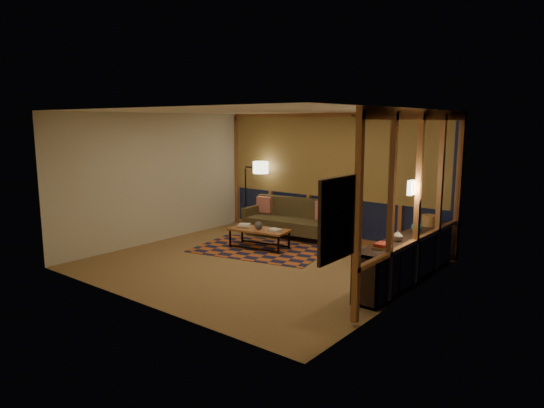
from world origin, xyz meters
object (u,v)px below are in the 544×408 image
Objects in this scene: coffee_table at (259,239)px; floor_lamp at (246,195)px; bookshelf at (408,258)px; sofa at (290,219)px.

floor_lamp reaches higher than coffee_table.
bookshelf reaches higher than coffee_table.
floor_lamp reaches higher than sofa.
floor_lamp reaches higher than bookshelf.
coffee_table is 3.15m from bookshelf.
coffee_table is at bearing -59.57° from floor_lamp.
bookshelf is at bearing -26.90° from sofa.
bookshelf is (4.50, -1.22, -0.44)m from floor_lamp.
sofa is 1.24× the size of floor_lamp.
bookshelf is at bearing -34.89° from floor_lamp.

